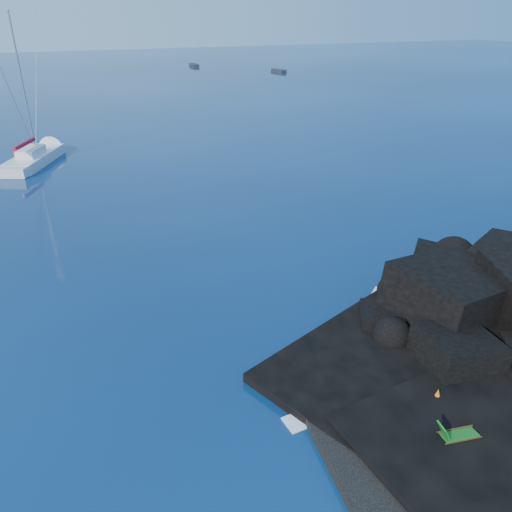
% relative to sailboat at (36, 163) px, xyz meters
% --- Properties ---
extents(ground, '(400.00, 400.00, 0.00)m').
position_rel_sailboat_xyz_m(ground, '(8.78, -44.87, 0.00)').
color(ground, black).
rests_on(ground, ground).
extents(beach, '(9.08, 6.86, 0.70)m').
position_rel_sailboat_xyz_m(beach, '(13.28, -44.37, 0.00)').
color(beach, black).
rests_on(beach, ground).
extents(surf_foam, '(10.00, 8.00, 0.06)m').
position_rel_sailboat_xyz_m(surf_foam, '(13.78, -39.87, 0.00)').
color(surf_foam, white).
rests_on(surf_foam, ground).
extents(sailboat, '(8.14, 13.56, 14.24)m').
position_rel_sailboat_xyz_m(sailboat, '(0.00, 0.00, 0.00)').
color(sailboat, silver).
rests_on(sailboat, ground).
extents(deck_chair, '(1.57, 0.87, 1.02)m').
position_rel_sailboat_xyz_m(deck_chair, '(13.77, -45.43, 0.86)').
color(deck_chair, '#16651C').
rests_on(deck_chair, beach).
extents(towel, '(2.28, 1.95, 0.05)m').
position_rel_sailboat_xyz_m(towel, '(11.12, -43.84, 0.38)').
color(towel, silver).
rests_on(towel, beach).
extents(sunbather, '(1.59, 1.21, 0.22)m').
position_rel_sailboat_xyz_m(sunbather, '(11.12, -43.84, 0.51)').
color(sunbather, tan).
rests_on(sunbather, towel).
extents(marker_cone, '(0.49, 0.49, 0.59)m').
position_rel_sailboat_xyz_m(marker_cone, '(14.43, -43.50, 0.65)').
color(marker_cone, orange).
rests_on(marker_cone, beach).
extents(distant_boat_a, '(1.77, 5.22, 0.69)m').
position_rel_sailboat_xyz_m(distant_boat_a, '(40.78, 85.16, 0.00)').
color(distant_boat_a, '#222327').
rests_on(distant_boat_a, ground).
extents(distant_boat_b, '(2.23, 4.97, 0.64)m').
position_rel_sailboat_xyz_m(distant_boat_b, '(56.67, 64.58, 0.00)').
color(distant_boat_b, '#242529').
rests_on(distant_boat_b, ground).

